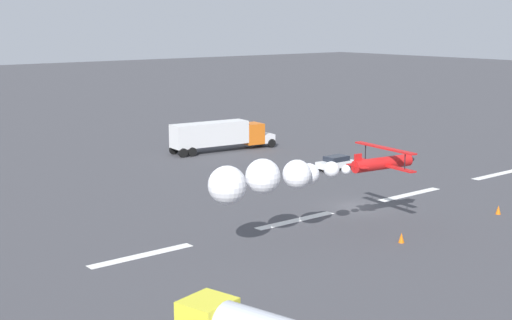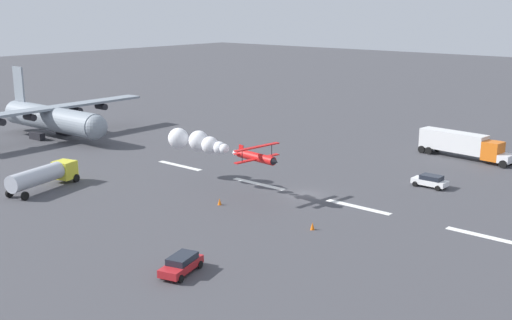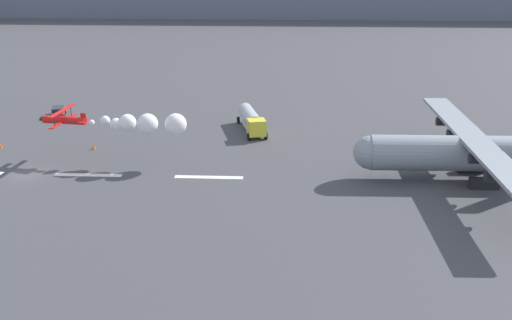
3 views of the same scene
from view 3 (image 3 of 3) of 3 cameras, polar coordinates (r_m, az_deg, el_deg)
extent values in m
plane|color=#424247|center=(76.95, -20.44, -1.23)|extent=(440.00, 440.00, 0.00)
cube|color=white|center=(74.44, -15.39, -1.36)|extent=(8.00, 0.90, 0.01)
cube|color=white|center=(71.34, -4.42, -1.61)|extent=(8.00, 0.90, 0.01)
cylinder|color=gray|center=(73.39, 19.41, 0.59)|extent=(22.81, 4.50, 4.07)
sphere|color=gray|center=(70.75, 10.61, 0.71)|extent=(3.87, 3.87, 3.87)
cube|color=gray|center=(72.84, 19.57, 1.95)|extent=(3.85, 35.11, 0.40)
cylinder|color=black|center=(81.81, 17.29, 3.45)|extent=(2.42, 1.14, 1.10)
cylinder|color=black|center=(76.97, 18.27, 2.33)|extent=(2.42, 1.14, 1.10)
cylinder|color=black|center=(69.04, 20.21, 0.12)|extent=(2.42, 1.14, 1.10)
cylinder|color=black|center=(64.39, 21.60, -1.47)|extent=(2.42, 1.14, 1.10)
cube|color=black|center=(72.33, 20.50, -2.06)|extent=(3.22, 1.06, 1.20)
cube|color=black|center=(76.82, 19.36, -0.65)|extent=(3.22, 1.06, 1.20)
cylinder|color=red|center=(79.07, -17.41, 3.57)|extent=(5.58, 1.61, 0.98)
cube|color=red|center=(79.20, -17.53, 3.47)|extent=(1.34, 6.49, 0.12)
cube|color=red|center=(78.85, -17.63, 4.40)|extent=(1.34, 6.49, 0.12)
cylinder|color=black|center=(77.10, -18.32, 3.47)|extent=(0.08, 0.08, 1.34)
cylinder|color=black|center=(80.97, -16.88, 4.38)|extent=(0.08, 0.08, 1.34)
cube|color=red|center=(77.88, -15.81, 3.83)|extent=(0.71, 0.18, 1.10)
cube|color=red|center=(77.99, -15.78, 3.55)|extent=(0.83, 2.06, 0.08)
cone|color=black|center=(80.50, -19.39, 3.63)|extent=(0.79, 0.91, 0.83)
sphere|color=white|center=(77.54, -15.07, 3.39)|extent=(0.70, 0.70, 0.70)
sphere|color=white|center=(77.09, -13.89, 3.60)|extent=(1.17, 1.17, 1.17)
sphere|color=white|center=(76.02, -12.91, 3.26)|extent=(1.55, 1.55, 1.55)
sphere|color=white|center=(75.80, -11.90, 3.43)|extent=(2.10, 2.10, 2.10)
sphere|color=white|center=(74.53, -10.07, 3.34)|extent=(2.51, 2.51, 2.51)
sphere|color=white|center=(74.18, -7.49, 3.32)|extent=(2.63, 2.63, 2.63)
cube|color=yellow|center=(84.52, 0.05, 3.06)|extent=(2.87, 2.72, 2.20)
cylinder|color=#B7BCC6|center=(89.05, -0.58, 4.11)|extent=(3.89, 7.86, 2.10)
cylinder|color=black|center=(84.52, 0.93, 2.28)|extent=(0.55, 1.05, 1.00)
cylinder|color=black|center=(92.46, -0.19, 3.84)|extent=(0.55, 1.05, 1.00)
cylinder|color=black|center=(84.06, -0.67, 2.18)|extent=(0.55, 1.05, 1.00)
cylinder|color=black|center=(92.04, -1.66, 3.75)|extent=(0.55, 1.05, 1.00)
cube|color=#B21E23|center=(100.53, -17.96, 4.26)|extent=(2.94, 4.79, 0.65)
cube|color=#1E232D|center=(100.19, -18.01, 4.56)|extent=(2.32, 3.03, 0.55)
cylinder|color=black|center=(102.21, -18.38, 4.27)|extent=(0.38, 0.68, 0.64)
cylinder|color=black|center=(99.20, -18.52, 3.80)|extent=(0.38, 0.68, 0.64)
cylinder|color=black|center=(102.04, -17.38, 4.36)|extent=(0.38, 0.68, 0.64)
cylinder|color=black|center=(99.02, -17.49, 3.89)|extent=(0.38, 0.68, 0.64)
cone|color=orange|center=(87.75, -22.74, 1.27)|extent=(0.44, 0.44, 0.75)
cone|color=orange|center=(83.25, -14.90, 1.22)|extent=(0.44, 0.44, 0.75)
camera|label=1|loc=(109.56, 10.94, 14.31)|focal=50.61mm
camera|label=2|loc=(143.02, -28.39, 15.86)|focal=44.43mm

